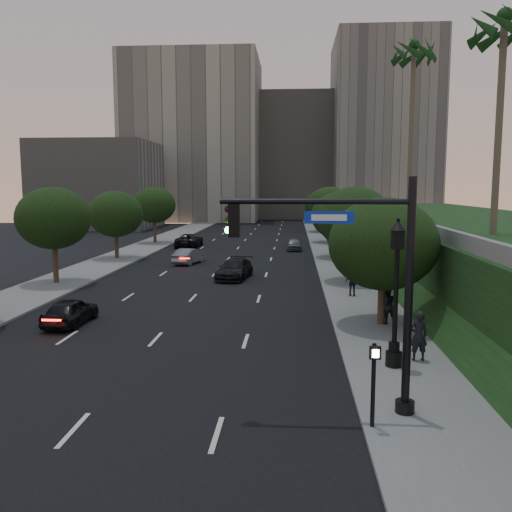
# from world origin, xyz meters

# --- Properties ---
(ground) EXTENTS (160.00, 160.00, 0.00)m
(ground) POSITION_xyz_m (0.00, 0.00, 0.00)
(ground) COLOR black
(ground) RESTS_ON ground
(road_surface) EXTENTS (16.00, 140.00, 0.02)m
(road_surface) POSITION_xyz_m (0.00, 30.00, 0.01)
(road_surface) COLOR black
(road_surface) RESTS_ON ground
(sidewalk_right) EXTENTS (4.50, 140.00, 0.15)m
(sidewalk_right) POSITION_xyz_m (10.25, 30.00, 0.07)
(sidewalk_right) COLOR slate
(sidewalk_right) RESTS_ON ground
(sidewalk_left) EXTENTS (4.50, 140.00, 0.15)m
(sidewalk_left) POSITION_xyz_m (-10.25, 30.00, 0.07)
(sidewalk_left) COLOR slate
(sidewalk_left) RESTS_ON ground
(embankment) EXTENTS (18.00, 90.00, 4.00)m
(embankment) POSITION_xyz_m (22.00, 28.00, 2.00)
(embankment) COLOR black
(embankment) RESTS_ON ground
(parapet_wall) EXTENTS (0.35, 90.00, 0.70)m
(parapet_wall) POSITION_xyz_m (13.50, 28.00, 4.35)
(parapet_wall) COLOR slate
(parapet_wall) RESTS_ON embankment
(office_block_left) EXTENTS (26.00, 20.00, 32.00)m
(office_block_left) POSITION_xyz_m (-14.00, 92.00, 16.00)
(office_block_left) COLOR gray
(office_block_left) RESTS_ON ground
(office_block_mid) EXTENTS (22.00, 18.00, 26.00)m
(office_block_mid) POSITION_xyz_m (6.00, 102.00, 13.00)
(office_block_mid) COLOR gray
(office_block_mid) RESTS_ON ground
(office_block_right) EXTENTS (20.00, 22.00, 36.00)m
(office_block_right) POSITION_xyz_m (24.00, 96.00, 18.00)
(office_block_right) COLOR gray
(office_block_right) RESTS_ON ground
(office_block_filler) EXTENTS (18.00, 16.00, 14.00)m
(office_block_filler) POSITION_xyz_m (-26.00, 70.00, 7.00)
(office_block_filler) COLOR gray
(office_block_filler) RESTS_ON ground
(tree_right_a) EXTENTS (5.20, 5.20, 6.24)m
(tree_right_a) POSITION_xyz_m (10.30, 8.00, 4.02)
(tree_right_a) COLOR #38281C
(tree_right_a) RESTS_ON ground
(tree_right_b) EXTENTS (5.20, 5.20, 6.74)m
(tree_right_b) POSITION_xyz_m (10.30, 20.00, 4.52)
(tree_right_b) COLOR #38281C
(tree_right_b) RESTS_ON ground
(tree_right_c) EXTENTS (5.20, 5.20, 6.24)m
(tree_right_c) POSITION_xyz_m (10.30, 33.00, 4.02)
(tree_right_c) COLOR #38281C
(tree_right_c) RESTS_ON ground
(tree_right_d) EXTENTS (5.20, 5.20, 6.74)m
(tree_right_d) POSITION_xyz_m (10.30, 47.00, 4.52)
(tree_right_d) COLOR #38281C
(tree_right_d) RESTS_ON ground
(tree_right_e) EXTENTS (5.20, 5.20, 6.24)m
(tree_right_e) POSITION_xyz_m (10.30, 62.00, 4.02)
(tree_right_e) COLOR #38281C
(tree_right_e) RESTS_ON ground
(tree_left_b) EXTENTS (5.00, 5.00, 6.71)m
(tree_left_b) POSITION_xyz_m (-10.30, 18.00, 4.58)
(tree_left_b) COLOR #38281C
(tree_left_b) RESTS_ON ground
(tree_left_c) EXTENTS (5.00, 5.00, 6.34)m
(tree_left_c) POSITION_xyz_m (-10.30, 31.00, 4.21)
(tree_left_c) COLOR #38281C
(tree_left_c) RESTS_ON ground
(tree_left_d) EXTENTS (5.00, 5.00, 6.71)m
(tree_left_d) POSITION_xyz_m (-10.30, 45.00, 4.58)
(tree_left_d) COLOR #38281C
(tree_left_d) RESTS_ON ground
(palm_mid) EXTENTS (3.20, 3.20, 13.00)m
(palm_mid) POSITION_xyz_m (17.50, 14.00, 15.32)
(palm_mid) COLOR #4C4233
(palm_mid) RESTS_ON embankment
(palm_far) EXTENTS (3.20, 3.20, 15.50)m
(palm_far) POSITION_xyz_m (16.00, 30.00, 17.64)
(palm_far) COLOR #4C4233
(palm_far) RESTS_ON embankment
(traffic_signal_mast) EXTENTS (5.68, 0.56, 7.00)m
(traffic_signal_mast) POSITION_xyz_m (8.25, -2.46, 3.67)
(traffic_signal_mast) COLOR black
(traffic_signal_mast) RESTS_ON ground
(street_lamp) EXTENTS (0.64, 0.64, 5.62)m
(street_lamp) POSITION_xyz_m (9.77, 1.70, 2.63)
(street_lamp) COLOR black
(street_lamp) RESTS_ON ground
(pedestrian_signal) EXTENTS (0.30, 0.33, 2.50)m
(pedestrian_signal) POSITION_xyz_m (8.25, -3.52, 1.57)
(pedestrian_signal) COLOR black
(pedestrian_signal) RESTS_ON ground
(sedan_near_left) EXTENTS (1.71, 3.98, 1.34)m
(sedan_near_left) POSITION_xyz_m (-4.81, 7.33, 0.67)
(sedan_near_left) COLOR black
(sedan_near_left) RESTS_ON ground
(sedan_mid_left) EXTENTS (2.43, 4.38, 1.37)m
(sedan_mid_left) POSITION_xyz_m (-3.04, 28.68, 0.68)
(sedan_mid_left) COLOR slate
(sedan_mid_left) RESTS_ON ground
(sedan_far_left) EXTENTS (2.51, 5.42, 1.50)m
(sedan_far_left) POSITION_xyz_m (-5.56, 41.70, 0.75)
(sedan_far_left) COLOR black
(sedan_far_left) RESTS_ON ground
(sedan_near_right) EXTENTS (2.68, 5.20, 1.44)m
(sedan_near_right) POSITION_xyz_m (1.76, 21.13, 0.72)
(sedan_near_right) COLOR black
(sedan_near_right) RESTS_ON ground
(sedan_far_right) EXTENTS (1.62, 3.93, 1.33)m
(sedan_far_right) POSITION_xyz_m (6.14, 39.37, 0.67)
(sedan_far_right) COLOR #54575C
(sedan_far_right) RESTS_ON ground
(pedestrian_a) EXTENTS (0.75, 0.55, 1.92)m
(pedestrian_a) POSITION_xyz_m (10.81, 2.45, 1.11)
(pedestrian_a) COLOR black
(pedestrian_a) RESTS_ON sidewalk_right
(pedestrian_b) EXTENTS (1.02, 0.88, 1.81)m
(pedestrian_b) POSITION_xyz_m (10.57, 8.07, 1.05)
(pedestrian_b) COLOR black
(pedestrian_b) RESTS_ON sidewalk_right
(pedestrian_c) EXTENTS (0.97, 0.52, 1.58)m
(pedestrian_c) POSITION_xyz_m (9.65, 14.70, 0.94)
(pedestrian_c) COLOR black
(pedestrian_c) RESTS_ON sidewalk_right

